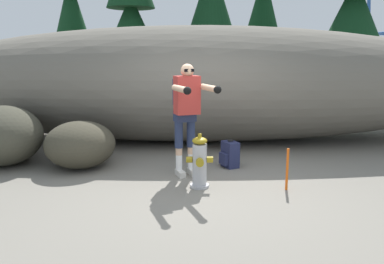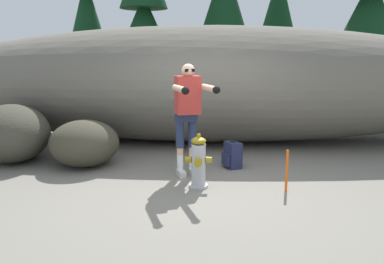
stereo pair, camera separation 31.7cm
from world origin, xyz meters
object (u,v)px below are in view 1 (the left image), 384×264
object	(u,v)px
utility_worker	(187,106)
boulder_mid	(80,144)
fire_hydrant	(200,163)
survey_stake	(287,169)
boulder_large	(4,135)
spare_backpack	(230,155)

from	to	relation	value
utility_worker	boulder_mid	world-z (taller)	utility_worker
fire_hydrant	boulder_mid	xyz separation A→B (m)	(-1.99, 1.00, 0.03)
utility_worker	survey_stake	bearing A→B (deg)	45.65
utility_worker	survey_stake	distance (m)	1.75
utility_worker	boulder_mid	size ratio (longest dim) A/B	1.50
utility_worker	boulder_mid	distance (m)	1.99
boulder_large	survey_stake	world-z (taller)	boulder_large
spare_backpack	boulder_large	xyz separation A→B (m)	(-3.90, 0.18, 0.29)
fire_hydrant	utility_worker	distance (m)	0.93
boulder_mid	fire_hydrant	bearing A→B (deg)	-26.64
spare_backpack	utility_worker	bearing A→B (deg)	9.15
spare_backpack	boulder_mid	xyz separation A→B (m)	(-2.52, -0.02, 0.18)
survey_stake	boulder_mid	bearing A→B (deg)	160.93
spare_backpack	boulder_large	size ratio (longest dim) A/B	0.30
fire_hydrant	boulder_large	xyz separation A→B (m)	(-3.37, 1.21, 0.15)
spare_backpack	survey_stake	bearing A→B (deg)	95.99
spare_backpack	survey_stake	size ratio (longest dim) A/B	0.78
boulder_large	survey_stake	distance (m)	4.78
utility_worker	spare_backpack	distance (m)	1.25
spare_backpack	boulder_large	world-z (taller)	boulder_large
fire_hydrant	spare_backpack	distance (m)	1.16
spare_backpack	boulder_large	bearing A→B (deg)	-28.20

